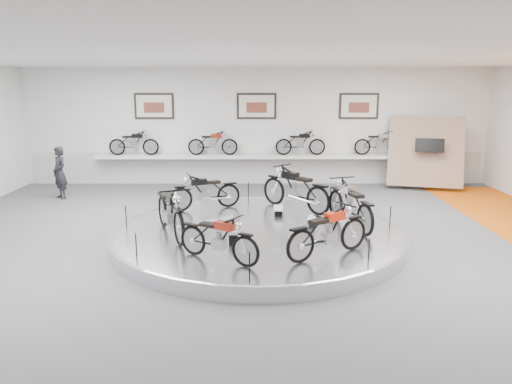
{
  "coord_description": "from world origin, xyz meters",
  "views": [
    {
      "loc": [
        -0.08,
        -10.29,
        3.47
      ],
      "look_at": [
        -0.04,
        0.6,
        1.09
      ],
      "focal_mm": 35.0,
      "sensor_mm": 36.0,
      "label": 1
    }
  ],
  "objects_px": {
    "bike_c": "(205,191)",
    "bike_e": "(218,238)",
    "shelf": "(257,156)",
    "bike_a": "(350,204)",
    "bike_b": "(295,188)",
    "bike_f": "(328,231)",
    "display_platform": "(258,236)",
    "visitor": "(60,173)",
    "bike_d": "(170,211)"
  },
  "relations": [
    {
      "from": "display_platform",
      "to": "bike_e",
      "type": "xyz_separation_m",
      "value": [
        -0.73,
        -1.98,
        0.59
      ]
    },
    {
      "from": "bike_e",
      "to": "visitor",
      "type": "xyz_separation_m",
      "value": [
        -5.28,
        6.35,
        0.06
      ]
    },
    {
      "from": "bike_d",
      "to": "visitor",
      "type": "distance_m",
      "value": 6.37
    },
    {
      "from": "display_platform",
      "to": "visitor",
      "type": "relative_size",
      "value": 4.0
    },
    {
      "from": "bike_b",
      "to": "bike_e",
      "type": "bearing_deg",
      "value": 112.71
    },
    {
      "from": "bike_a",
      "to": "bike_f",
      "type": "height_order",
      "value": "bike_a"
    },
    {
      "from": "bike_c",
      "to": "bike_e",
      "type": "xyz_separation_m",
      "value": [
        0.61,
        -3.8,
        -0.03
      ]
    },
    {
      "from": "bike_d",
      "to": "bike_a",
      "type": "bearing_deg",
      "value": 77.11
    },
    {
      "from": "bike_a",
      "to": "bike_c",
      "type": "xyz_separation_m",
      "value": [
        -3.4,
        1.61,
        -0.07
      ]
    },
    {
      "from": "bike_a",
      "to": "bike_e",
      "type": "bearing_deg",
      "value": 112.3
    },
    {
      "from": "display_platform",
      "to": "bike_f",
      "type": "relative_size",
      "value": 3.9
    },
    {
      "from": "shelf",
      "to": "bike_d",
      "type": "bearing_deg",
      "value": -105.09
    },
    {
      "from": "display_platform",
      "to": "bike_f",
      "type": "bearing_deg",
      "value": -53.5
    },
    {
      "from": "shelf",
      "to": "visitor",
      "type": "bearing_deg",
      "value": -161.31
    },
    {
      "from": "shelf",
      "to": "bike_e",
      "type": "bearing_deg",
      "value": -94.99
    },
    {
      "from": "bike_c",
      "to": "bike_f",
      "type": "height_order",
      "value": "bike_f"
    },
    {
      "from": "bike_a",
      "to": "bike_d",
      "type": "xyz_separation_m",
      "value": [
        -3.91,
        -0.66,
        0.01
      ]
    },
    {
      "from": "visitor",
      "to": "bike_b",
      "type": "bearing_deg",
      "value": 25.13
    },
    {
      "from": "bike_b",
      "to": "bike_f",
      "type": "distance_m",
      "value": 3.51
    },
    {
      "from": "bike_c",
      "to": "shelf",
      "type": "bearing_deg",
      "value": -127.7
    },
    {
      "from": "bike_b",
      "to": "bike_e",
      "type": "relative_size",
      "value": 1.28
    },
    {
      "from": "bike_a",
      "to": "bike_f",
      "type": "distance_m",
      "value": 2.1
    },
    {
      "from": "shelf",
      "to": "bike_a",
      "type": "relative_size",
      "value": 6.05
    },
    {
      "from": "bike_a",
      "to": "bike_d",
      "type": "bearing_deg",
      "value": 83.74
    },
    {
      "from": "bike_b",
      "to": "bike_d",
      "type": "bearing_deg",
      "value": 85.21
    },
    {
      "from": "shelf",
      "to": "bike_f",
      "type": "xyz_separation_m",
      "value": [
        1.29,
        -8.14,
        -0.22
      ]
    },
    {
      "from": "bike_d",
      "to": "bike_e",
      "type": "bearing_deg",
      "value": 13.55
    },
    {
      "from": "bike_b",
      "to": "visitor",
      "type": "relative_size",
      "value": 1.19
    },
    {
      "from": "bike_d",
      "to": "visitor",
      "type": "relative_size",
      "value": 1.16
    },
    {
      "from": "shelf",
      "to": "bike_f",
      "type": "relative_size",
      "value": 6.71
    },
    {
      "from": "bike_a",
      "to": "bike_f",
      "type": "xyz_separation_m",
      "value": [
        -0.77,
        -1.95,
        -0.05
      ]
    },
    {
      "from": "bike_f",
      "to": "display_platform",
      "type": "bearing_deg",
      "value": 92.65
    },
    {
      "from": "bike_b",
      "to": "bike_f",
      "type": "bearing_deg",
      "value": 142.4
    },
    {
      "from": "bike_a",
      "to": "bike_b",
      "type": "xyz_separation_m",
      "value": [
        -1.1,
        1.54,
        0.02
      ]
    },
    {
      "from": "shelf",
      "to": "bike_e",
      "type": "distance_m",
      "value": 8.42
    },
    {
      "from": "bike_e",
      "to": "display_platform",
      "type": "bearing_deg",
      "value": 102.47
    },
    {
      "from": "bike_d",
      "to": "bike_f",
      "type": "height_order",
      "value": "bike_d"
    },
    {
      "from": "shelf",
      "to": "bike_f",
      "type": "distance_m",
      "value": 8.24
    },
    {
      "from": "bike_b",
      "to": "visitor",
      "type": "distance_m",
      "value": 7.44
    },
    {
      "from": "shelf",
      "to": "bike_d",
      "type": "distance_m",
      "value": 7.09
    },
    {
      "from": "bike_a",
      "to": "visitor",
      "type": "height_order",
      "value": "visitor"
    },
    {
      "from": "bike_a",
      "to": "bike_f",
      "type": "relative_size",
      "value": 1.11
    },
    {
      "from": "bike_c",
      "to": "bike_f",
      "type": "distance_m",
      "value": 4.42
    },
    {
      "from": "shelf",
      "to": "bike_c",
      "type": "xyz_separation_m",
      "value": [
        -1.34,
        -4.58,
        -0.23
      ]
    },
    {
      "from": "display_platform",
      "to": "shelf",
      "type": "relative_size",
      "value": 0.58
    },
    {
      "from": "bike_c",
      "to": "bike_b",
      "type": "bearing_deg",
      "value": 157.13
    },
    {
      "from": "shelf",
      "to": "bike_a",
      "type": "xyz_separation_m",
      "value": [
        2.06,
        -6.19,
        -0.16
      ]
    },
    {
      "from": "bike_e",
      "to": "bike_b",
      "type": "bearing_deg",
      "value": 98.4
    },
    {
      "from": "shelf",
      "to": "bike_b",
      "type": "bearing_deg",
      "value": -78.33
    },
    {
      "from": "display_platform",
      "to": "visitor",
      "type": "distance_m",
      "value": 7.46
    }
  ]
}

